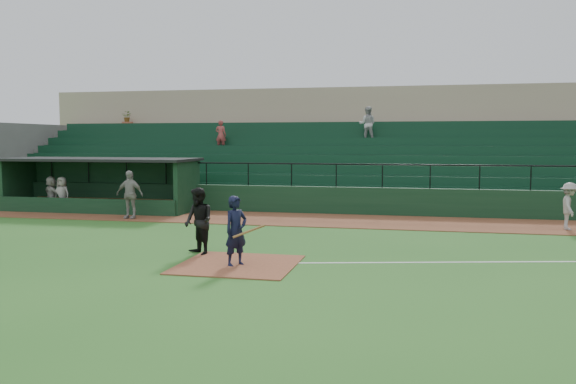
# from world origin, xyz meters

# --- Properties ---
(ground) EXTENTS (90.00, 90.00, 0.00)m
(ground) POSITION_xyz_m (0.00, 0.00, 0.00)
(ground) COLOR #265A1D
(ground) RESTS_ON ground
(warning_track) EXTENTS (40.00, 4.00, 0.03)m
(warning_track) POSITION_xyz_m (0.00, 8.00, 0.01)
(warning_track) COLOR brown
(warning_track) RESTS_ON ground
(home_plate_dirt) EXTENTS (3.00, 3.00, 0.03)m
(home_plate_dirt) POSITION_xyz_m (0.00, -1.00, 0.01)
(home_plate_dirt) COLOR brown
(home_plate_dirt) RESTS_ON ground
(foul_line) EXTENTS (17.49, 4.44, 0.01)m
(foul_line) POSITION_xyz_m (8.00, 1.20, 0.01)
(foul_line) COLOR white
(foul_line) RESTS_ON ground
(stadium_structure) EXTENTS (38.00, 13.08, 6.40)m
(stadium_structure) POSITION_xyz_m (-0.00, 16.46, 2.30)
(stadium_structure) COLOR #10321B
(stadium_structure) RESTS_ON ground
(dugout) EXTENTS (8.90, 3.20, 2.42)m
(dugout) POSITION_xyz_m (-9.75, 9.56, 1.33)
(dugout) COLOR #10321B
(dugout) RESTS_ON ground
(batter_at_plate) EXTENTS (1.17, 0.80, 1.82)m
(batter_at_plate) POSITION_xyz_m (-0.00, -1.13, 0.91)
(batter_at_plate) COLOR black
(batter_at_plate) RESTS_ON ground
(umpire) EXTENTS (1.17, 1.15, 1.91)m
(umpire) POSITION_xyz_m (-1.51, 0.13, 0.95)
(umpire) COLOR black
(umpire) RESTS_ON ground
(runner) EXTENTS (0.73, 1.16, 1.71)m
(runner) POSITION_xyz_m (9.83, 7.28, 0.88)
(runner) COLOR #9D9893
(runner) RESTS_ON warning_track
(dugout_player_a) EXTENTS (1.16, 0.48, 1.98)m
(dugout_player_a) POSITION_xyz_m (-7.05, 6.70, 1.02)
(dugout_player_a) COLOR gray
(dugout_player_a) RESTS_ON warning_track
(dugout_player_b) EXTENTS (0.83, 0.59, 1.57)m
(dugout_player_b) POSITION_xyz_m (-11.10, 8.15, 0.81)
(dugout_player_b) COLOR gray
(dugout_player_b) RESTS_ON warning_track
(dugout_player_c) EXTENTS (1.50, 1.17, 1.59)m
(dugout_player_c) POSITION_xyz_m (-11.74, 8.30, 0.82)
(dugout_player_c) COLOR #A5A19B
(dugout_player_c) RESTS_ON warning_track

